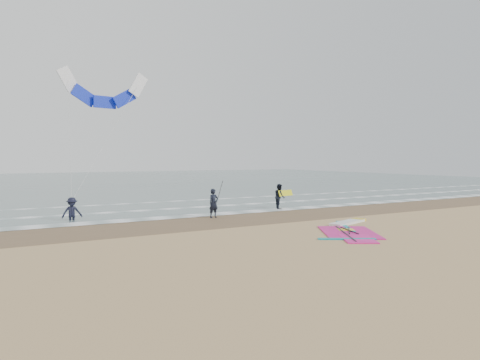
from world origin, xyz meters
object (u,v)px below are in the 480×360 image
person_standing (214,203)px  person_wading (72,206)px  surf_kite (104,92)px  person_walking (280,197)px  windsurf_rig (350,229)px

person_standing → person_wading: bearing=148.4°
person_wading → surf_kite: surf_kite is taller
person_standing → person_walking: size_ratio=0.99×
person_wading → surf_kite: 8.24m
person_standing → surf_kite: 10.44m
person_walking → person_wading: (-12.63, 1.06, -0.02)m
person_walking → surf_kite: size_ratio=0.21×
person_standing → surf_kite: (-4.47, 6.65, 6.69)m
windsurf_rig → surf_kite: size_ratio=0.70×
person_standing → surf_kite: size_ratio=0.21×
person_standing → person_walking: (5.54, 1.58, 0.01)m
person_wading → person_standing: bearing=-22.7°
person_standing → surf_kite: bearing=112.7°
windsurf_rig → person_wading: size_ratio=3.48×
windsurf_rig → surf_kite: surf_kite is taller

